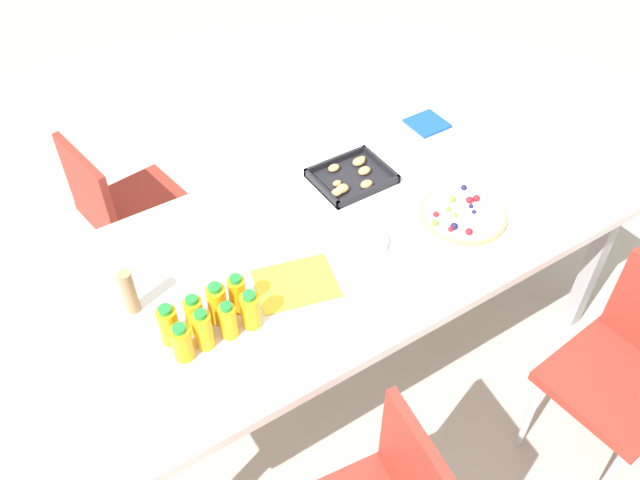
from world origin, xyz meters
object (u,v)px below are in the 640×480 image
object	(u,v)px
chair_near_right	(632,365)
fruit_pizza	(463,214)
juice_bottle_2	(228,321)
juice_bottle_5	(195,315)
party_table	(339,246)
juice_bottle_4	(169,325)
snack_tray	(351,177)
napkin_stack	(427,123)
juice_bottle_6	(217,303)
paper_folder	(296,283)
juice_bottle_1	(203,330)
plate_stack	(363,242)
cardboard_tube	(129,292)
juice_bottle_3	(251,310)
juice_bottle_7	(237,294)
juice_bottle_0	(182,343)
chair_far_left	(123,206)

from	to	relation	value
chair_near_right	fruit_pizza	size ratio (longest dim) A/B	2.67
juice_bottle_2	juice_bottle_5	xyz separation A→B (m)	(-0.08, 0.07, 0.01)
juice_bottle_5	juice_bottle_2	bearing A→B (deg)	-42.27
fruit_pizza	party_table	bearing A→B (deg)	158.62
juice_bottle_2	juice_bottle_4	distance (m)	0.17
juice_bottle_4	snack_tray	distance (m)	0.95
napkin_stack	chair_near_right	bearing A→B (deg)	-94.03
juice_bottle_6	chair_near_right	bearing A→B (deg)	-33.59
paper_folder	juice_bottle_6	bearing A→B (deg)	178.40
juice_bottle_2	juice_bottle_1	bearing A→B (deg)	177.34
chair_near_right	juice_bottle_5	xyz separation A→B (m)	(-1.21, 0.75, 0.30)
juice_bottle_4	plate_stack	bearing A→B (deg)	1.70
napkin_stack	juice_bottle_1	bearing A→B (deg)	-157.62
chair_near_right	juice_bottle_4	world-z (taller)	juice_bottle_4
paper_folder	juice_bottle_4	bearing A→B (deg)	178.63
juice_bottle_6	juice_bottle_4	bearing A→B (deg)	179.04
fruit_pizza	plate_stack	distance (m)	0.40
plate_stack	cardboard_tube	size ratio (longest dim) A/B	1.04
party_table	chair_near_right	distance (m)	1.06
juice_bottle_6	napkin_stack	xyz separation A→B (m)	(1.22, 0.46, -0.06)
juice_bottle_3	paper_folder	distance (m)	0.22
juice_bottle_7	paper_folder	xyz separation A→B (m)	(0.20, -0.01, -0.06)
juice_bottle_0	chair_near_right	bearing A→B (deg)	-27.91
juice_bottle_6	plate_stack	bearing A→B (deg)	2.44
plate_stack	napkin_stack	bearing A→B (deg)	34.08
juice_bottle_0	juice_bottle_1	distance (m)	0.07
napkin_stack	cardboard_tube	bearing A→B (deg)	-168.68
juice_bottle_6	juice_bottle_3	bearing A→B (deg)	-45.17
juice_bottle_3	plate_stack	size ratio (longest dim) A/B	0.80
party_table	snack_tray	xyz separation A→B (m)	(0.21, 0.22, 0.07)
fruit_pizza	napkin_stack	xyz separation A→B (m)	(0.26, 0.52, -0.01)
chair_far_left	juice_bottle_2	distance (m)	1.05
juice_bottle_4	paper_folder	size ratio (longest dim) A/B	0.57
juice_bottle_0	juice_bottle_7	world-z (taller)	juice_bottle_7
juice_bottle_6	plate_stack	distance (m)	0.57
juice_bottle_7	napkin_stack	distance (m)	1.24
juice_bottle_5	juice_bottle_0	bearing A→B (deg)	-136.63
juice_bottle_4	plate_stack	size ratio (longest dim) A/B	0.86
party_table	juice_bottle_7	size ratio (longest dim) A/B	15.21
chair_near_right	plate_stack	size ratio (longest dim) A/B	4.76
cardboard_tube	snack_tray	bearing A→B (deg)	9.33
chair_near_right	chair_far_left	bearing A→B (deg)	28.88
juice_bottle_1	juice_bottle_7	xyz separation A→B (m)	(0.15, 0.07, -0.00)
juice_bottle_2	juice_bottle_4	size ratio (longest dim) A/B	0.92
paper_folder	snack_tray	bearing A→B (deg)	36.60
party_table	snack_tray	world-z (taller)	snack_tray
snack_tray	napkin_stack	xyz separation A→B (m)	(0.48, 0.13, -0.01)
party_table	juice_bottle_4	bearing A→B (deg)	-171.06
juice_bottle_4	cardboard_tube	xyz separation A→B (m)	(-0.05, 0.18, 0.01)
chair_near_right	napkin_stack	size ratio (longest dim) A/B	5.53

